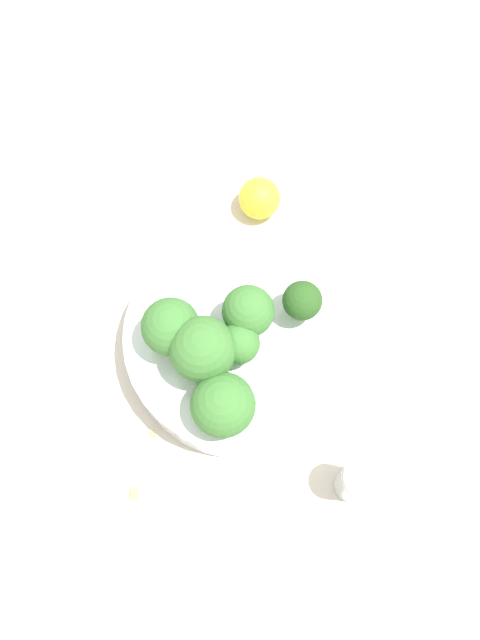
% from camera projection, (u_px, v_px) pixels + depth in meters
% --- Properties ---
extents(ground_plane, '(3.00, 3.00, 0.00)m').
position_uv_depth(ground_plane, '(240.00, 349.00, 0.62)').
color(ground_plane, beige).
extents(bowl, '(0.22, 0.22, 0.05)m').
position_uv_depth(bowl, '(240.00, 341.00, 0.59)').
color(bowl, silver).
rests_on(bowl, ground_plane).
extents(broccoli_floret_0, '(0.04, 0.04, 0.05)m').
position_uv_depth(broccoli_floret_0, '(239.00, 344.00, 0.54)').
color(broccoli_floret_0, '#8EB770').
rests_on(broccoli_floret_0, bowl).
extents(broccoli_floret_1, '(0.04, 0.04, 0.05)m').
position_uv_depth(broccoli_floret_1, '(302.00, 301.00, 0.55)').
color(broccoli_floret_1, '#7A9E5B').
rests_on(broccoli_floret_1, bowl).
extents(broccoli_floret_2, '(0.05, 0.05, 0.06)m').
position_uv_depth(broccoli_floret_2, '(248.00, 311.00, 0.54)').
color(broccoli_floret_2, '#7A9E5B').
rests_on(broccoli_floret_2, bowl).
extents(broccoli_floret_3, '(0.06, 0.06, 0.06)m').
position_uv_depth(broccoli_floret_3, '(223.00, 405.00, 0.52)').
color(broccoli_floret_3, '#8EB770').
rests_on(broccoli_floret_3, bowl).
extents(broccoli_floret_4, '(0.05, 0.05, 0.06)m').
position_uv_depth(broccoli_floret_4, '(171.00, 327.00, 0.54)').
color(broccoli_floret_4, '#8EB770').
rests_on(broccoli_floret_4, bowl).
extents(broccoli_floret_5, '(0.06, 0.06, 0.07)m').
position_uv_depth(broccoli_floret_5, '(202.00, 349.00, 0.52)').
color(broccoli_floret_5, '#8EB770').
rests_on(broccoli_floret_5, bowl).
extents(pepper_shaker, '(0.03, 0.03, 0.06)m').
position_uv_depth(pepper_shaker, '(357.00, 482.00, 0.54)').
color(pepper_shaker, '#B2B7BC').
rests_on(pepper_shaker, ground_plane).
extents(lemon_wedge, '(0.04, 0.04, 0.04)m').
position_uv_depth(lemon_wedge, '(259.00, 198.00, 0.65)').
color(lemon_wedge, yellow).
rests_on(lemon_wedge, ground_plane).
extents(almond_crumb_0, '(0.01, 0.01, 0.01)m').
position_uv_depth(almond_crumb_0, '(152.00, 434.00, 0.59)').
color(almond_crumb_0, tan).
rests_on(almond_crumb_0, ground_plane).
extents(almond_crumb_1, '(0.01, 0.01, 0.01)m').
position_uv_depth(almond_crumb_1, '(134.00, 494.00, 0.56)').
color(almond_crumb_1, tan).
rests_on(almond_crumb_1, ground_plane).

